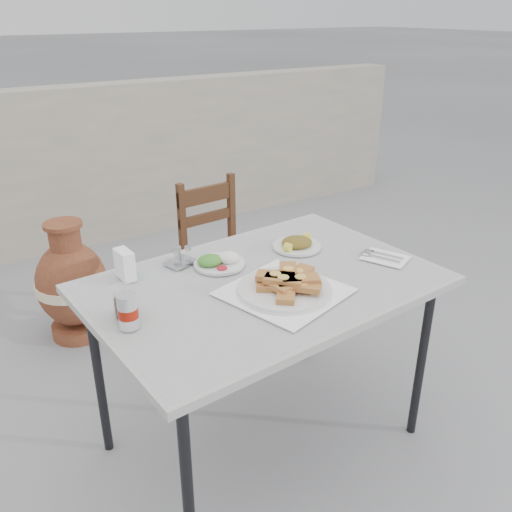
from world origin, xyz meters
TOP-DOWN VIEW (x-y plane):
  - ground at (0.00, 0.00)m, footprint 80.00×80.00m
  - cafe_table at (-0.03, -0.10)m, footprint 1.34×0.96m
  - pide_plate at (-0.02, -0.22)m, footprint 0.47×0.47m
  - salad_rice_plate at (-0.11, 0.10)m, footprint 0.20×0.20m
  - salad_chopped_plate at (0.25, 0.07)m, footprint 0.21×0.21m
  - soda_can at (-0.58, -0.15)m, footprint 0.07×0.07m
  - cola_glass at (-0.56, -0.07)m, footprint 0.07×0.07m
  - napkin_holder at (-0.46, 0.19)m, footprint 0.06×0.10m
  - condiment_caddy at (-0.24, 0.19)m, footprint 0.13×0.11m
  - cutlery_napkin at (0.48, -0.20)m, footprint 0.20×0.22m
  - chair at (0.29, 0.82)m, footprint 0.41×0.41m
  - terracotta_urn at (-0.46, 1.17)m, footprint 0.39×0.39m
  - back_wall at (0.00, 2.50)m, footprint 6.00×0.25m

SIDE VIEW (x-z plane):
  - ground at x=0.00m, z-range 0.00..0.00m
  - terracotta_urn at x=-0.46m, z-range -0.02..0.66m
  - chair at x=0.29m, z-range 0.02..0.88m
  - back_wall at x=0.00m, z-range 0.00..1.20m
  - cafe_table at x=-0.03m, z-range 0.34..1.12m
  - cutlery_napkin at x=0.48m, z-range 0.78..0.79m
  - salad_chopped_plate at x=0.25m, z-range 0.78..0.82m
  - salad_rice_plate at x=-0.11m, z-range 0.77..0.82m
  - condiment_caddy at x=-0.24m, z-range 0.77..0.85m
  - pide_plate at x=-0.02m, z-range 0.78..0.86m
  - cola_glass at x=-0.56m, z-range 0.77..0.88m
  - napkin_holder at x=-0.46m, z-range 0.78..0.89m
  - soda_can at x=-0.58m, z-range 0.78..0.90m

